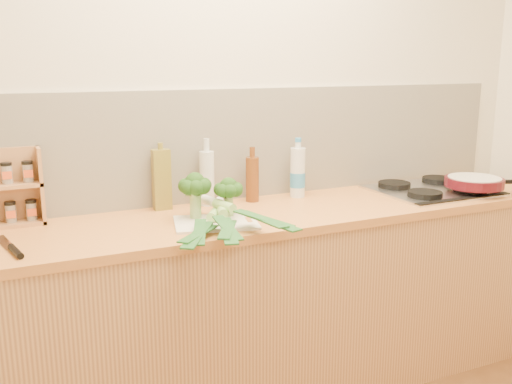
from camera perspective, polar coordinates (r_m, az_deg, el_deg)
room_shell at (r=2.79m, az=-2.55°, el=4.73°), size 3.50×3.50×3.50m
counter at (r=2.74m, az=-0.05°, el=-11.18°), size 3.20×0.62×0.90m
gas_hob at (r=3.13m, az=17.21°, el=0.31°), size 0.58×0.50×0.04m
chopping_board at (r=2.41m, az=-4.04°, el=-3.07°), size 0.39×0.33×0.01m
broccoli_left at (r=2.44m, az=-6.11°, el=0.52°), size 0.14×0.14×0.20m
broccoli_right at (r=2.47m, az=-2.76°, el=0.22°), size 0.13×0.13×0.17m
leek_front at (r=2.37m, az=-4.59°, el=-2.67°), size 0.38×0.57×0.04m
leek_mid at (r=2.34m, az=-3.27°, el=-2.34°), size 0.24×0.62×0.04m
leek_back at (r=2.35m, az=-2.00°, el=-1.80°), size 0.19×0.62×0.04m
chefs_knife at (r=2.24m, az=-23.14°, el=-5.27°), size 0.10×0.33×0.02m
skillet at (r=3.13m, az=21.03°, el=0.96°), size 0.42×0.29×0.05m
spice_rack at (r=2.57m, az=-23.50°, el=-0.02°), size 0.27×0.11×0.32m
oil_tin at (r=2.64m, az=-9.42°, el=1.27°), size 0.08×0.05×0.31m
glass_bottle at (r=2.69m, az=-4.93°, el=1.48°), size 0.07×0.07×0.32m
amber_bottle at (r=2.76m, az=-0.37°, el=1.37°), size 0.06×0.06×0.27m
water_bottle at (r=2.86m, az=4.19°, el=1.83°), size 0.08×0.08×0.28m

